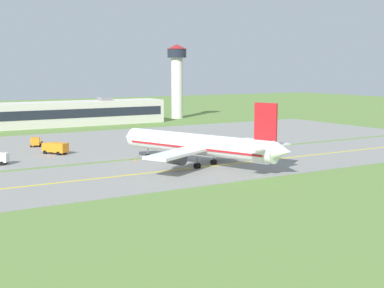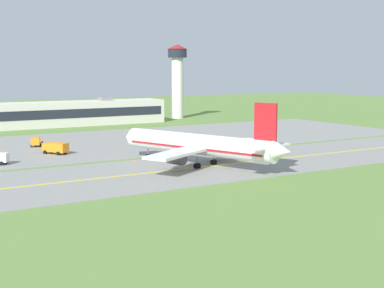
{
  "view_description": "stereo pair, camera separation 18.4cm",
  "coord_description": "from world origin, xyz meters",
  "views": [
    {
      "loc": [
        -56.36,
        -84.47,
        18.33
      ],
      "look_at": [
        -3.24,
        4.16,
        4.0
      ],
      "focal_mm": 50.04,
      "sensor_mm": 36.0,
      "label": 1
    },
    {
      "loc": [
        -56.21,
        -84.57,
        18.33
      ],
      "look_at": [
        -3.24,
        4.16,
        4.0
      ],
      "focal_mm": 50.04,
      "sensor_mm": 36.0,
      "label": 2
    }
  ],
  "objects": [
    {
      "name": "service_truck_fuel",
      "position": [
        -23.1,
        44.14,
        1.18
      ],
      "size": [
        4.24,
        6.71,
        2.59
      ],
      "color": "orange",
      "rests_on": "ground"
    },
    {
      "name": "taxiway_strip",
      "position": [
        0.0,
        0.0,
        0.05
      ],
      "size": [
        240.0,
        28.0,
        0.1
      ],
      "primitive_type": "cube",
      "color": "gray",
      "rests_on": "ground"
    },
    {
      "name": "airplane_lead",
      "position": [
        -3.07,
        1.7,
        4.13
      ],
      "size": [
        31.48,
        38.23,
        12.7
      ],
      "color": "white",
      "rests_on": "ground"
    },
    {
      "name": "traffic_cone_near_edge",
      "position": [
        -11.74,
        12.37,
        0.3
      ],
      "size": [
        0.44,
        0.44,
        0.6
      ],
      "primitive_type": "cone",
      "color": "orange",
      "rests_on": "ground"
    },
    {
      "name": "apron_pad",
      "position": [
        10.0,
        42.0,
        0.05
      ],
      "size": [
        140.0,
        52.0,
        0.1
      ],
      "primitive_type": "cube",
      "color": "gray",
      "rests_on": "ground"
    },
    {
      "name": "taxiway_centreline",
      "position": [
        0.0,
        0.0,
        0.11
      ],
      "size": [
        220.0,
        0.6,
        0.01
      ],
      "primitive_type": "cube",
      "color": "yellow",
      "rests_on": "taxiway_strip"
    },
    {
      "name": "terminal_building",
      "position": [
        -0.6,
        88.68,
        4.0
      ],
      "size": [
        65.76,
        11.93,
        9.16
      ],
      "color": "beige",
      "rests_on": "ground"
    },
    {
      "name": "ground_plane",
      "position": [
        0.0,
        0.0,
        0.0
      ],
      "size": [
        500.0,
        500.0,
        0.0
      ],
      "primitive_type": "plane",
      "color": "olive"
    },
    {
      "name": "service_truck_baggage",
      "position": [
        -22.6,
        29.96,
        1.53
      ],
      "size": [
        4.86,
        6.2,
        2.6
      ],
      "color": "orange",
      "rests_on": "ground"
    },
    {
      "name": "control_tower",
      "position": [
        43.87,
        93.9,
        16.77
      ],
      "size": [
        7.6,
        7.6,
        27.94
      ],
      "color": "silver",
      "rests_on": "ground"
    }
  ]
}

